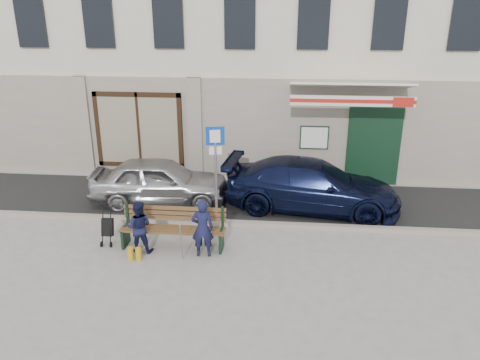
# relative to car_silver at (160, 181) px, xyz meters

# --- Properties ---
(ground) EXTENTS (80.00, 80.00, 0.00)m
(ground) POSITION_rel_car_silver_xyz_m (2.04, -2.78, -0.65)
(ground) COLOR #9E9991
(ground) RESTS_ON ground
(asphalt_lane) EXTENTS (60.00, 3.20, 0.01)m
(asphalt_lane) POSITION_rel_car_silver_xyz_m (2.04, 0.32, -0.65)
(asphalt_lane) COLOR #282828
(asphalt_lane) RESTS_ON ground
(curb) EXTENTS (60.00, 0.18, 0.12)m
(curb) POSITION_rel_car_silver_xyz_m (2.04, -1.28, -0.59)
(curb) COLOR #9E9384
(curb) RESTS_ON ground
(building) EXTENTS (20.00, 8.27, 10.00)m
(building) POSITION_rel_car_silver_xyz_m (2.04, 5.68, 4.32)
(building) COLOR beige
(building) RESTS_ON ground
(car_silver) EXTENTS (3.94, 1.84, 1.30)m
(car_silver) POSITION_rel_car_silver_xyz_m (0.00, 0.00, 0.00)
(car_silver) COLOR #AFAEB3
(car_silver) RESTS_ON ground
(car_navy) EXTENTS (4.90, 2.46, 1.36)m
(car_navy) POSITION_rel_car_silver_xyz_m (4.20, -0.03, 0.03)
(car_navy) COLOR black
(car_navy) RESTS_ON ground
(parking_sign) EXTENTS (0.46, 0.12, 2.49)m
(parking_sign) POSITION_rel_car_silver_xyz_m (1.74, -1.00, 1.00)
(parking_sign) COLOR gray
(parking_sign) RESTS_ON ground
(bench) EXTENTS (2.40, 1.17, 0.98)m
(bench) POSITION_rel_car_silver_xyz_m (0.90, -2.53, -0.19)
(bench) COLOR brown
(bench) RESTS_ON ground
(man) EXTENTS (0.52, 0.38, 1.34)m
(man) POSITION_rel_car_silver_xyz_m (1.70, -2.86, 0.02)
(man) COLOR #15173A
(man) RESTS_ON ground
(woman) EXTENTS (0.62, 0.50, 1.22)m
(woman) POSITION_rel_car_silver_xyz_m (0.25, -2.80, -0.04)
(woman) COLOR #131636
(woman) RESTS_ON ground
(stroller) EXTENTS (0.27, 0.38, 0.90)m
(stroller) POSITION_rel_car_silver_xyz_m (-0.60, -2.51, -0.25)
(stroller) COLOR black
(stroller) RESTS_ON ground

